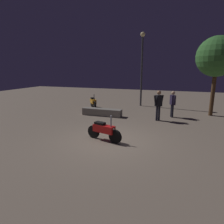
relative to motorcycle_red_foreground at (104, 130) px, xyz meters
The scene contains 8 objects.
ground_plane 0.50m from the motorcycle_red_foreground, 22.19° to the left, with size 40.00×40.00×0.00m, color #756656.
motorcycle_red_foreground is the anchor object (origin of this frame).
motorcycle_orange_parked_left 6.93m from the motorcycle_red_foreground, 118.42° to the left, with size 1.07×1.39×1.11m.
person_rider_beside 4.38m from the motorcycle_red_foreground, 66.29° to the left, with size 0.55×0.52×1.72m.
person_bystander_far 5.65m from the motorcycle_red_foreground, 63.95° to the left, with size 0.37×0.64×1.60m.
streetlamp_near 8.68m from the motorcycle_red_foreground, 90.43° to the left, with size 0.36×0.36×5.59m.
tree_left_bg 8.54m from the motorcycle_red_foreground, 52.96° to the left, with size 2.40×2.40×4.82m.
planter_wall_low 4.36m from the motorcycle_red_foreground, 113.37° to the left, with size 2.55×0.50×0.45m.
Camera 1 is at (2.58, -7.08, 2.90)m, focal length 30.83 mm.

